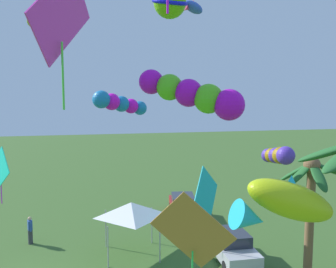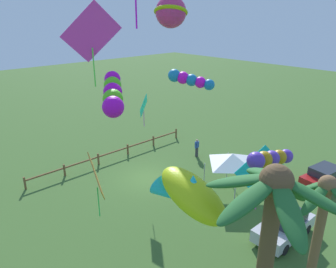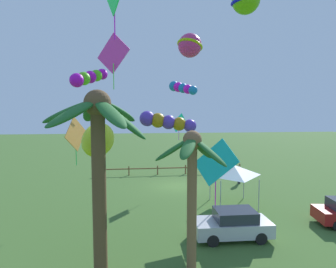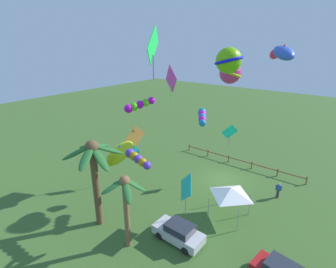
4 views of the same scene
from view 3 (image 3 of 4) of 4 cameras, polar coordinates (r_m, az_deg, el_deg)
ground_plane at (r=24.71m, az=1.96°, el=-10.69°), size 120.00×120.00×0.00m
palm_tree_0 at (r=11.16m, az=-14.22°, el=-0.80°), size 4.30×4.41×7.39m
palm_tree_1 at (r=11.17m, az=4.97°, el=-7.38°), size 2.92×3.14×5.80m
rail_fence at (r=29.03m, az=0.75°, el=-7.15°), size 14.87×0.12×0.95m
parked_car_1 at (r=15.32m, az=13.22°, el=-17.67°), size 3.92×1.79×1.51m
spectator_0 at (r=26.16m, az=14.47°, el=-8.13°), size 0.53×0.33×1.59m
festival_tent at (r=19.90m, az=13.35°, el=-7.27°), size 2.86×2.86×2.85m
kite_diamond_0 at (r=21.53m, az=-11.23°, el=15.81°), size 2.52×1.58×4.05m
kite_ball_1 at (r=22.78m, az=4.54°, el=17.76°), size 2.85×2.85×1.86m
kite_tube_2 at (r=17.92m, az=-16.09°, el=11.15°), size 2.00×2.64×1.38m
kite_diamond_3 at (r=15.81m, az=9.84°, el=-5.97°), size 2.13×1.86×3.83m
kite_diamond_5 at (r=18.28m, az=-18.54°, el=-0.07°), size 0.86×2.10×3.09m
kite_tube_6 at (r=12.89m, az=-0.45°, el=2.55°), size 2.65×0.92×1.00m
kite_ball_7 at (r=18.70m, az=15.80°, el=25.10°), size 2.13×2.14×1.65m
kite_fish_8 at (r=14.41m, az=-14.12°, el=-1.09°), size 1.68×3.78×2.20m
kite_tube_10 at (r=19.45m, az=2.88°, el=9.50°), size 1.71×2.36×1.08m
kite_diamond_11 at (r=24.32m, az=2.25°, el=2.27°), size 1.43×1.02×2.39m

